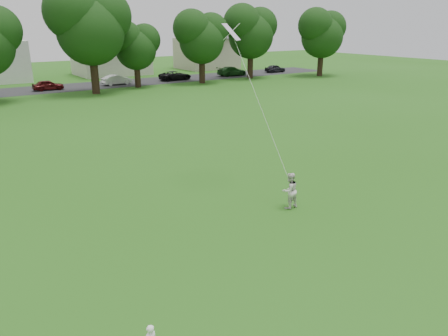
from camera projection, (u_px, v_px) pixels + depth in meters
ground at (214, 266)px, 13.37m from camera, size 160.00×160.00×0.00m
street at (1, 93)px, 46.41m from camera, size 90.00×7.00×0.01m
older_boy at (290, 191)px, 17.34m from camera, size 0.72×0.57×1.48m
kite at (260, 105)px, 17.90m from camera, size 1.15×2.55×6.91m
tree_row at (31, 31)px, 40.72m from camera, size 83.63×9.16×11.10m
parked_cars at (42, 85)px, 47.58m from camera, size 70.49×2.29×1.27m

